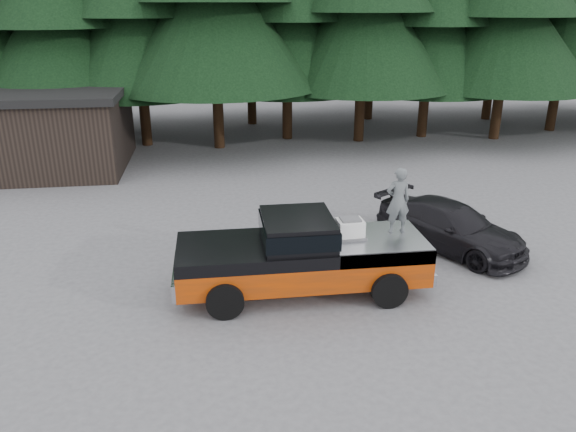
{
  "coord_description": "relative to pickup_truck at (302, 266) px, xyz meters",
  "views": [
    {
      "loc": [
        -1.32,
        -12.17,
        6.5
      ],
      "look_at": [
        0.35,
        0.0,
        1.83
      ],
      "focal_mm": 35.0,
      "sensor_mm": 36.0,
      "label": 1
    }
  ],
  "objects": [
    {
      "name": "ground",
      "position": [
        -0.63,
        0.31,
        -0.67
      ],
      "size": [
        120.0,
        120.0,
        0.0
      ],
      "primitive_type": "plane",
      "color": "#505053",
      "rests_on": "ground"
    },
    {
      "name": "parked_car",
      "position": [
        4.54,
        1.97,
        -0.02
      ],
      "size": [
        3.9,
        4.72,
        1.29
      ],
      "primitive_type": "imported",
      "rotation": [
        0.0,
        0.0,
        0.56
      ],
      "color": "black",
      "rests_on": "ground"
    },
    {
      "name": "truck_cab",
      "position": [
        -0.1,
        0.0,
        0.96
      ],
      "size": [
        1.66,
        1.9,
        0.59
      ],
      "primitive_type": "cube",
      "color": "black",
      "rests_on": "pickup_truck"
    },
    {
      "name": "pickup_truck",
      "position": [
        0.0,
        0.0,
        0.0
      ],
      "size": [
        6.0,
        2.04,
        1.33
      ],
      "primitive_type": null,
      "color": "#BF3701",
      "rests_on": "ground"
    },
    {
      "name": "air_compressor",
      "position": [
        1.15,
        0.02,
        0.87
      ],
      "size": [
        0.63,
        0.53,
        0.42
      ],
      "primitive_type": "cube",
      "rotation": [
        0.0,
        0.0,
        0.05
      ],
      "color": "white",
      "rests_on": "pickup_truck"
    },
    {
      "name": "man_on_bed",
      "position": [
        2.33,
        0.19,
        1.47
      ],
      "size": [
        0.61,
        0.41,
        1.61
      ],
      "primitive_type": "imported",
      "rotation": [
        0.0,
        0.0,
        3.19
      ],
      "color": "#53595A",
      "rests_on": "pickup_truck"
    },
    {
      "name": "utility_building",
      "position": [
        -9.63,
        12.31,
        1.0
      ],
      "size": [
        8.4,
        6.4,
        3.3
      ],
      "color": "black",
      "rests_on": "ground"
    }
  ]
}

